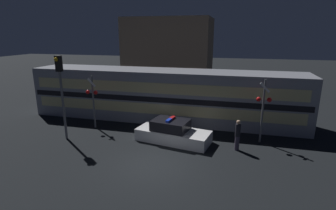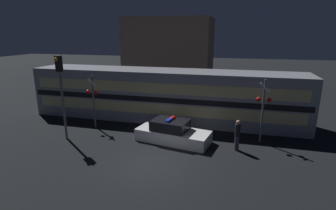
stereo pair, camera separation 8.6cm
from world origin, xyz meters
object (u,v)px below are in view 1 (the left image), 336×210
at_px(train, 164,95).
at_px(pedestrian, 238,135).
at_px(crossing_signal_near, 263,106).
at_px(police_car, 173,133).
at_px(traffic_light_corner, 61,83).

relative_size(train, pedestrian, 11.47).
bearing_deg(crossing_signal_near, train, 156.66).
xyz_separation_m(police_car, crossing_signal_near, (5.03, 1.11, 1.69)).
bearing_deg(train, crossing_signal_near, -23.34).
distance_m(police_car, traffic_light_corner, 7.10).
xyz_separation_m(police_car, traffic_light_corner, (-6.34, -1.28, 2.91)).
distance_m(crossing_signal_near, traffic_light_corner, 11.68).
height_order(police_car, crossing_signal_near, crossing_signal_near).
distance_m(train, traffic_light_corner, 7.24).
bearing_deg(crossing_signal_near, pedestrian, -132.81).
bearing_deg(traffic_light_corner, pedestrian, 5.55).
bearing_deg(train, traffic_light_corner, -131.71).
xyz_separation_m(train, crossing_signal_near, (6.67, -2.88, 0.39)).
relative_size(pedestrian, crossing_signal_near, 0.46).
height_order(crossing_signal_near, traffic_light_corner, traffic_light_corner).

